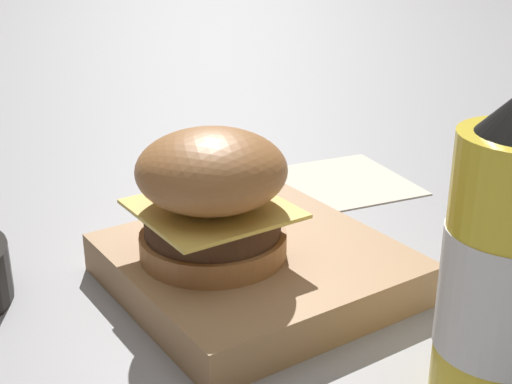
# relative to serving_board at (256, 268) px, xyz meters

# --- Properties ---
(ground_plane) EXTENTS (6.00, 6.00, 0.00)m
(ground_plane) POSITION_rel_serving_board_xyz_m (-0.01, -0.03, -0.02)
(ground_plane) COLOR gray
(serving_board) EXTENTS (0.21, 0.21, 0.03)m
(serving_board) POSITION_rel_serving_board_xyz_m (0.00, 0.00, 0.00)
(serving_board) COLOR #A37A51
(serving_board) RESTS_ON ground_plane
(burger) EXTENTS (0.12, 0.12, 0.10)m
(burger) POSITION_rel_serving_board_xyz_m (0.03, -0.01, 0.07)
(burger) COLOR #9E6638
(burger) RESTS_ON serving_board
(ketchup_bottle) EXTENTS (0.08, 0.08, 0.21)m
(ketchup_bottle) POSITION_rel_serving_board_xyz_m (-0.03, 0.21, 0.08)
(ketchup_bottle) COLOR yellow
(ketchup_bottle) RESTS_ON ground_plane
(ketchup_puddle) EXTENTS (0.05, 0.05, 0.00)m
(ketchup_puddle) POSITION_rel_serving_board_xyz_m (-0.10, -0.23, -0.01)
(ketchup_puddle) COLOR #B21E14
(ketchup_puddle) RESTS_ON ground_plane
(parchment_square) EXTENTS (0.17, 0.17, 0.00)m
(parchment_square) POSITION_rel_serving_board_xyz_m (-0.21, -0.14, -0.02)
(parchment_square) COLOR beige
(parchment_square) RESTS_ON ground_plane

